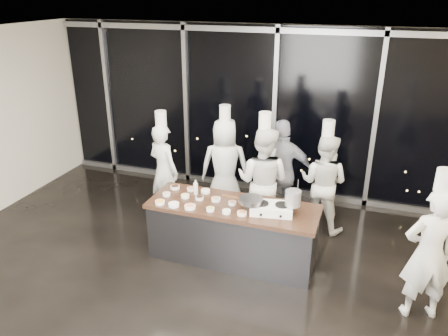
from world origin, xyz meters
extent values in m
plane|color=black|center=(0.00, 0.00, 0.00)|extent=(9.00, 9.00, 0.00)
cube|color=beige|center=(0.00, 3.50, 1.60)|extent=(9.00, 0.02, 3.20)
cube|color=white|center=(0.00, 0.00, 3.20)|extent=(9.00, 7.00, 0.02)
cube|color=black|center=(0.00, 3.44, 1.60)|extent=(8.90, 0.04, 3.18)
cube|color=gray|center=(0.00, 3.39, 3.10)|extent=(8.90, 0.08, 0.10)
cube|color=gray|center=(0.00, 3.39, 0.05)|extent=(8.90, 0.08, 0.10)
cube|color=gray|center=(-3.60, 3.39, 1.60)|extent=(0.08, 0.08, 3.20)
cube|color=gray|center=(-1.80, 3.39, 1.60)|extent=(0.08, 0.08, 3.20)
cube|color=gray|center=(0.00, 3.39, 1.60)|extent=(0.08, 0.08, 3.20)
cube|color=gray|center=(1.80, 3.39, 1.60)|extent=(0.08, 0.08, 3.20)
cube|color=#36363B|center=(0.00, 0.90, 0.42)|extent=(2.40, 0.80, 0.84)
cube|color=#3C2419|center=(0.00, 0.90, 0.87)|extent=(2.46, 0.86, 0.06)
cube|color=white|center=(0.57, 0.86, 0.96)|extent=(0.63, 0.44, 0.12)
cylinder|color=black|center=(0.43, 0.83, 1.03)|extent=(0.22, 0.22, 0.02)
cylinder|color=black|center=(0.71, 0.88, 1.03)|extent=(0.22, 0.22, 0.02)
cylinder|color=black|center=(0.47, 0.65, 0.95)|extent=(0.04, 0.03, 0.04)
cylinder|color=black|center=(0.73, 0.70, 0.95)|extent=(0.04, 0.03, 0.04)
cylinder|color=gray|center=(0.28, 0.81, 1.07)|extent=(0.39, 0.39, 0.06)
cube|color=#4C2B14|center=(-0.01, 0.76, 1.07)|extent=(0.25, 0.07, 0.02)
cylinder|color=silver|center=(0.85, 0.90, 1.15)|extent=(0.25, 0.25, 0.21)
cylinder|color=white|center=(-1.01, 0.59, 0.92)|extent=(0.14, 0.14, 0.04)
cylinder|color=#F9A229|center=(-1.01, 0.59, 0.94)|extent=(0.12, 0.12, 0.01)
cylinder|color=white|center=(-1.04, 0.86, 0.92)|extent=(0.12, 0.12, 0.04)
cylinder|color=tan|center=(-1.04, 0.86, 0.94)|extent=(0.09, 0.09, 0.01)
cylinder|color=white|center=(-1.02, 1.13, 0.92)|extent=(0.15, 0.15, 0.04)
cylinder|color=#331B0F|center=(-1.02, 1.13, 0.94)|extent=(0.12, 0.12, 0.01)
cylinder|color=white|center=(-0.79, 0.59, 0.92)|extent=(0.16, 0.16, 0.04)
cylinder|color=white|center=(-0.79, 0.59, 0.94)|extent=(0.13, 0.13, 0.01)
cylinder|color=white|center=(-0.75, 0.89, 0.92)|extent=(0.13, 0.13, 0.04)
cylinder|color=#DFC96F|center=(-0.75, 0.89, 0.94)|extent=(0.10, 0.10, 0.01)
cylinder|color=white|center=(-0.76, 1.14, 0.92)|extent=(0.12, 0.12, 0.04)
cylinder|color=#AC6F56|center=(-0.76, 1.14, 0.94)|extent=(0.10, 0.10, 0.01)
cylinder|color=white|center=(-0.54, 0.60, 0.92)|extent=(0.16, 0.16, 0.04)
cylinder|color=#D98159|center=(-0.54, 0.60, 0.94)|extent=(0.13, 0.13, 0.01)
cylinder|color=white|center=(-0.52, 0.91, 0.92)|extent=(0.12, 0.12, 0.04)
cylinder|color=black|center=(-0.52, 0.91, 0.94)|extent=(0.10, 0.10, 0.01)
cylinder|color=white|center=(-0.52, 1.15, 0.92)|extent=(0.14, 0.14, 0.04)
cylinder|color=beige|center=(-0.52, 1.15, 0.94)|extent=(0.12, 0.12, 0.01)
cylinder|color=white|center=(-0.25, 0.63, 0.92)|extent=(0.11, 0.11, 0.04)
cylinder|color=#AFAA46|center=(-0.25, 0.63, 0.94)|extent=(0.09, 0.09, 0.01)
cylinder|color=white|center=(-0.28, 0.94, 0.92)|extent=(0.14, 0.14, 0.04)
cylinder|color=tan|center=(-0.28, 0.94, 0.94)|extent=(0.11, 0.11, 0.01)
cylinder|color=white|center=(-0.01, 0.63, 0.92)|extent=(0.12, 0.12, 0.04)
cylinder|color=beige|center=(-0.01, 0.63, 0.94)|extent=(0.10, 0.10, 0.01)
cylinder|color=white|center=(-0.02, 0.91, 0.92)|extent=(0.11, 0.11, 0.04)
cylinder|color=#915A42|center=(-0.02, 0.91, 0.94)|extent=(0.09, 0.09, 0.01)
cylinder|color=white|center=(0.20, 0.66, 0.92)|extent=(0.13, 0.13, 0.04)
cylinder|color=#EF8A4F|center=(0.20, 0.66, 0.94)|extent=(0.11, 0.11, 0.01)
cylinder|color=silver|center=(-0.64, 1.05, 0.99)|extent=(0.07, 0.07, 0.18)
cone|color=silver|center=(-0.64, 1.05, 1.11)|extent=(0.06, 0.06, 0.06)
imported|color=silver|center=(-1.57, 1.84, 0.84)|extent=(0.72, 0.60, 1.68)
cylinder|color=white|center=(-1.57, 1.84, 1.78)|extent=(0.25, 0.25, 0.26)
imported|color=silver|center=(-0.60, 2.30, 0.87)|extent=(0.98, 0.77, 1.75)
cylinder|color=white|center=(-0.60, 2.30, 1.85)|extent=(0.24, 0.24, 0.26)
imported|color=silver|center=(0.21, 1.81, 0.91)|extent=(0.96, 0.79, 1.82)
cylinder|color=white|center=(0.21, 1.81, 1.92)|extent=(0.21, 0.21, 0.26)
imported|color=#121832|center=(0.42, 2.22, 0.92)|extent=(1.16, 0.76, 1.84)
imported|color=silver|center=(1.11, 2.25, 0.83)|extent=(0.93, 0.80, 1.66)
cylinder|color=white|center=(1.11, 2.25, 1.76)|extent=(0.23, 0.23, 0.26)
imported|color=silver|center=(2.56, 0.50, 0.86)|extent=(0.73, 0.59, 1.73)
cylinder|color=white|center=(2.56, 0.50, 1.83)|extent=(0.24, 0.24, 0.26)
camera|label=1|loc=(1.70, -4.42, 3.79)|focal=35.00mm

